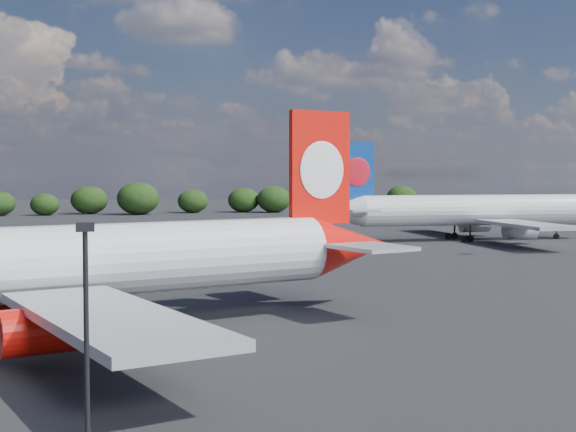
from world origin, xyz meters
name	(u,v)px	position (x,y,z in m)	size (l,w,h in m)	color
ground	(39,265)	(0.00, 60.00, 0.00)	(500.00, 500.00, 0.00)	black
qantas_airliner	(97,263)	(3.80, 16.35, 4.80)	(47.85, 45.81, 15.77)	silver
china_southern_airliner	(464,211)	(65.91, 76.22, 4.81)	(48.41, 46.07, 15.79)	silver
apron_lamp_post	(87,355)	(1.42, -14.15, 5.30)	(0.55, 0.30, 9.34)	black
billboard_yellow	(85,200)	(12.00, 182.00, 3.87)	(5.00, 0.30, 5.50)	yellow
horizon_treeline	(60,201)	(5.40, 181.06, 3.80)	(202.51, 17.20, 8.75)	black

